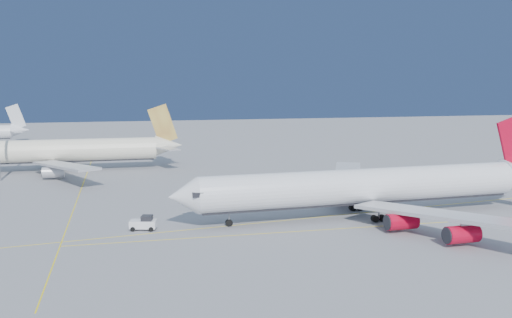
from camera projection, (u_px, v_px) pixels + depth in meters
name	position (u px, v px, depth m)	size (l,w,h in m)	color
ground	(285.00, 212.00, 110.23)	(500.00, 500.00, 0.00)	slate
taxiway_lines	(205.00, 209.00, 113.04)	(118.86, 140.00, 0.02)	yellow
airliner_virgin	(370.00, 187.00, 106.60)	(75.37, 67.62, 18.59)	white
airliner_etihad	(56.00, 151.00, 158.59)	(70.65, 65.49, 18.49)	#EBE3C9
pushback_tug	(144.00, 223.00, 97.25)	(4.84, 3.58, 2.50)	white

